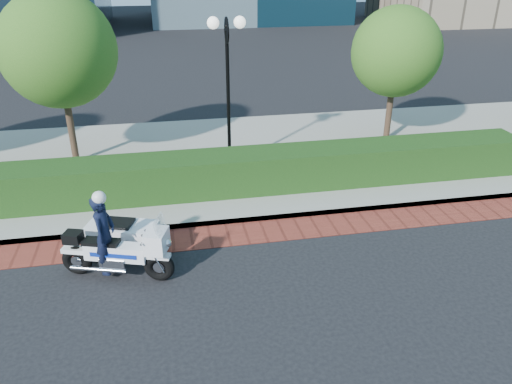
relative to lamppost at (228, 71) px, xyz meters
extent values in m
plane|color=black|center=(-1.00, -5.20, -2.96)|extent=(120.00, 120.00, 0.00)
cube|color=maroon|center=(-1.00, -3.70, -2.95)|extent=(60.00, 1.00, 0.01)
cube|color=gray|center=(-1.00, 0.80, -2.88)|extent=(60.00, 8.00, 0.15)
cube|color=black|center=(-1.00, -1.60, -2.31)|extent=(18.00, 1.20, 1.00)
cylinder|color=black|center=(0.00, 0.00, -2.66)|extent=(0.30, 0.30, 0.30)
cylinder|color=black|center=(0.00, 0.00, -0.81)|extent=(0.10, 0.10, 3.70)
cylinder|color=black|center=(0.00, 0.00, 1.04)|extent=(0.04, 0.70, 0.70)
sphere|color=white|center=(-0.35, 0.00, 1.24)|extent=(0.32, 0.32, 0.32)
sphere|color=white|center=(0.35, 0.00, 1.24)|extent=(0.32, 0.32, 0.32)
cylinder|color=#332319|center=(-4.50, 1.30, -1.72)|extent=(0.20, 0.20, 2.17)
sphere|color=#205C17|center=(-4.50, 1.30, 0.48)|extent=(3.20, 3.20, 3.20)
cylinder|color=#332319|center=(5.50, 1.30, -1.85)|extent=(0.20, 0.20, 1.92)
sphere|color=#205C17|center=(5.50, 1.30, 0.10)|extent=(2.80, 2.80, 2.80)
torus|color=black|center=(-3.74, -4.62, -2.65)|extent=(0.65, 0.37, 0.62)
torus|color=black|center=(-2.14, -5.16, -2.65)|extent=(0.65, 0.37, 0.62)
cube|color=white|center=(-2.94, -4.89, -2.38)|extent=(1.25, 0.67, 0.32)
cube|color=silver|center=(-2.98, -4.88, -2.60)|extent=(0.61, 0.52, 0.26)
cube|color=white|center=(-2.14, -5.16, -2.07)|extent=(0.52, 0.61, 0.42)
cube|color=silver|center=(-2.05, -5.19, -1.74)|extent=(0.26, 0.48, 0.37)
cube|color=black|center=(-3.21, -4.80, -2.19)|extent=(0.75, 0.49, 0.09)
cube|color=black|center=(-3.74, -4.62, -2.12)|extent=(0.41, 0.39, 0.21)
cube|color=white|center=(-2.86, -4.08, -2.49)|extent=(1.58, 1.08, 0.51)
cube|color=black|center=(-2.95, -4.05, -2.21)|extent=(0.77, 0.65, 0.07)
torus|color=black|center=(-2.81, -3.62, -2.73)|extent=(0.49, 0.29, 0.47)
imported|color=black|center=(-3.12, -4.83, -2.01)|extent=(0.55, 0.68, 1.61)
sphere|color=white|center=(-3.12, -4.83, -1.22)|extent=(0.26, 0.26, 0.26)
camera|label=1|loc=(-1.85, -13.50, 2.84)|focal=35.00mm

